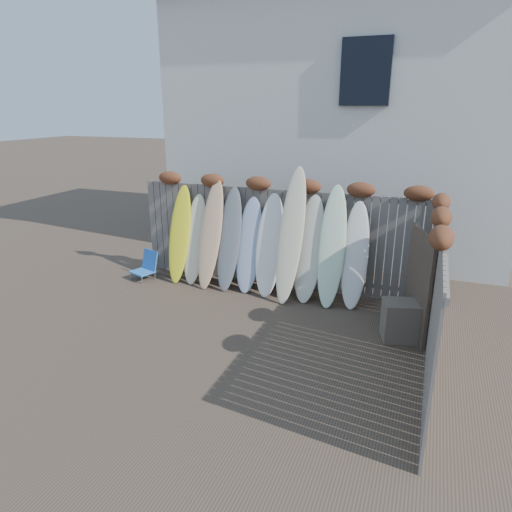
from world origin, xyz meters
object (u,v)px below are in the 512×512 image
(wooden_crate, at_px, (400,321))
(surfboard_0, at_px, (180,234))
(beach_chair, at_px, (146,266))
(lattice_panel, at_px, (418,285))

(wooden_crate, relative_size, surfboard_0, 0.31)
(beach_chair, bearing_deg, lattice_panel, -6.45)
(lattice_panel, bearing_deg, wooden_crate, -147.20)
(beach_chair, xyz_separation_m, lattice_panel, (5.52, -0.62, 0.59))
(wooden_crate, height_order, lattice_panel, lattice_panel)
(lattice_panel, bearing_deg, beach_chair, 155.29)
(beach_chair, distance_m, lattice_panel, 5.59)
(wooden_crate, xyz_separation_m, lattice_panel, (0.20, 0.24, 0.55))
(beach_chair, relative_size, lattice_panel, 0.34)
(surfboard_0, bearing_deg, beach_chair, -164.23)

